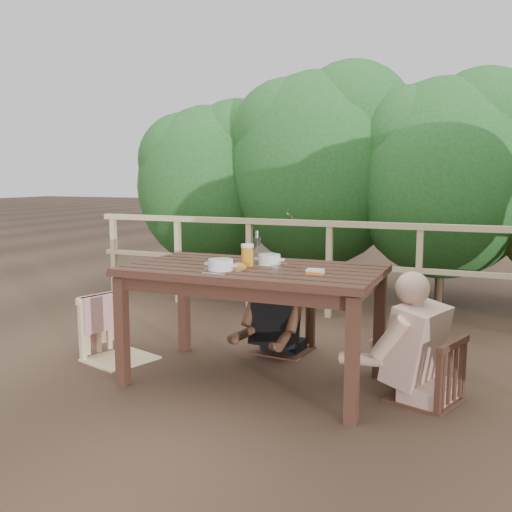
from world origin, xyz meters
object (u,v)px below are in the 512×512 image
at_px(woman, 284,282).
at_px(soup_far, 269,260).
at_px(soup_near, 221,266).
at_px(bread_roll, 239,267).
at_px(bottle, 257,248).
at_px(beer_glass, 247,256).
at_px(chair_far, 283,300).
at_px(chair_left, 118,301).
at_px(table, 253,325).
at_px(butter_tub, 315,273).
at_px(diner_right, 434,297).
at_px(chair_right, 427,339).
at_px(tumbler, 275,272).

height_order(woman, soup_far, woman).
xyz_separation_m(soup_near, bread_roll, (0.10, 0.07, -0.01)).
relative_size(soup_near, bottle, 1.10).
bearing_deg(soup_far, beer_glass, -131.57).
distance_m(chair_far, soup_near, 1.05).
relative_size(woman, soup_near, 4.18).
distance_m(chair_left, bottle, 1.23).
relative_size(table, soup_near, 6.28).
relative_size(chair_left, bottle, 3.76).
height_order(bread_roll, butter_tub, bread_roll).
xyz_separation_m(chair_left, soup_far, (1.23, 0.14, 0.38)).
height_order(chair_left, woman, woman).
relative_size(table, diner_right, 1.27).
xyz_separation_m(chair_right, bottle, (-1.21, 0.03, 0.53)).
distance_m(bottle, butter_tub, 0.60).
relative_size(bread_roll, bottle, 0.43).
xyz_separation_m(diner_right, bread_roll, (-1.25, -0.27, 0.16)).
distance_m(table, diner_right, 1.25).
relative_size(bread_roll, beer_glass, 0.65).
relative_size(soup_near, butter_tub, 2.47).
bearing_deg(woman, chair_left, 39.34).
bearing_deg(tumbler, woman, 106.51).
height_order(chair_right, soup_near, soup_near).
bearing_deg(chair_far, tumbler, -67.22).
height_order(woman, beer_glass, woman).
height_order(diner_right, beer_glass, diner_right).
bearing_deg(table, soup_far, 65.37).
height_order(soup_near, beer_glass, beer_glass).
height_order(chair_right, woman, woman).
relative_size(chair_far, bottle, 3.43).
bearing_deg(butter_tub, bottle, 148.97).
bearing_deg(soup_near, woman, 84.11).
xyz_separation_m(soup_far, bottle, (-0.10, -0.00, 0.08)).
bearing_deg(chair_far, beer_glass, -84.97).
relative_size(chair_right, soup_near, 2.94).
bearing_deg(beer_glass, bread_roll, -85.58).
distance_m(bread_roll, tumbler, 0.32).
xyz_separation_m(woman, beer_glass, (-0.01, -0.74, 0.31)).
relative_size(chair_right, diner_right, 0.60).
xyz_separation_m(table, soup_near, (-0.14, -0.23, 0.45)).
bearing_deg(beer_glass, chair_far, 89.07).
distance_m(bread_roll, beer_glass, 0.18).
distance_m(chair_left, chair_right, 2.35).
xyz_separation_m(table, beer_glass, (-0.05, 0.01, 0.49)).
height_order(chair_left, chair_far, chair_left).
distance_m(table, chair_far, 0.73).
bearing_deg(bread_roll, beer_glass, 94.42).
distance_m(chair_far, diner_right, 1.42).
relative_size(diner_right, bread_roll, 12.47).
xyz_separation_m(chair_right, woman, (-1.22, 0.64, 0.17)).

